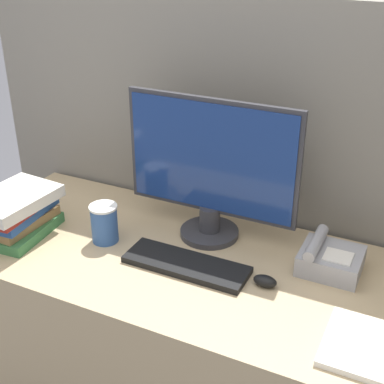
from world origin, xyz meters
TOP-DOWN VIEW (x-y plane):
  - cubicle_panel_rear at (0.00, 0.72)m, footprint 2.00×0.04m
  - desk at (0.00, 0.34)m, footprint 1.60×0.68m
  - monitor at (0.01, 0.51)m, footprint 0.59×0.20m
  - keyboard at (0.02, 0.30)m, footprint 0.39×0.13m
  - mouse at (0.27, 0.31)m, footprint 0.07×0.04m
  - coffee_cup at (-0.29, 0.32)m, footprint 0.09×0.09m
  - book_stack at (-0.59, 0.23)m, footprint 0.23×0.30m
  - desk_telephone at (0.42, 0.48)m, footprint 0.18×0.18m
  - paper_pile at (0.60, 0.17)m, footprint 0.23×0.23m

SIDE VIEW (x-z plane):
  - desk at x=0.00m, z-range 0.00..0.73m
  - paper_pile at x=0.60m, z-range 0.73..0.74m
  - keyboard at x=0.02m, z-range 0.73..0.75m
  - cubicle_panel_rear at x=0.00m, z-range 0.00..1.49m
  - mouse at x=0.27m, z-range 0.73..0.76m
  - desk_telephone at x=0.42m, z-range 0.71..0.82m
  - coffee_cup at x=-0.29m, z-range 0.73..0.86m
  - book_stack at x=-0.59m, z-range 0.73..0.89m
  - monitor at x=0.01m, z-range 0.73..1.21m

